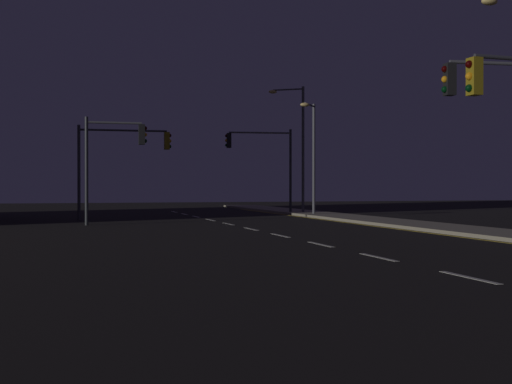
# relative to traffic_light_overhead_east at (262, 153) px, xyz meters

# --- Properties ---
(ground_plane) EXTENTS (112.00, 112.00, 0.00)m
(ground_plane) POSITION_rel_traffic_light_overhead_east_xyz_m (-4.89, -22.33, -3.95)
(ground_plane) COLOR black
(ground_plane) RESTS_ON ground
(lane_markings_center) EXTENTS (0.14, 50.00, 0.01)m
(lane_markings_center) POSITION_rel_traffic_light_overhead_east_xyz_m (-4.89, -18.83, -3.95)
(lane_markings_center) COLOR silver
(lane_markings_center) RESTS_ON ground
(lane_edge_line) EXTENTS (0.14, 53.00, 0.01)m
(lane_edge_line) POSITION_rel_traffic_light_overhead_east_xyz_m (1.02, -17.33, -3.95)
(lane_edge_line) COLOR gold
(lane_edge_line) RESTS_ON ground
(traffic_light_overhead_east) EXTENTS (4.35, 0.72, 5.38)m
(traffic_light_overhead_east) POSITION_rel_traffic_light_overhead_east_xyz_m (0.00, 0.00, 0.00)
(traffic_light_overhead_east) COLOR #2D3033
(traffic_light_overhead_east) RESTS_ON sidewalk_right
(traffic_light_far_right) EXTENTS (4.98, 0.39, 5.05)m
(traffic_light_far_right) POSITION_rel_traffic_light_overhead_east_xyz_m (-9.42, -5.19, -0.33)
(traffic_light_far_right) COLOR #38383D
(traffic_light_far_right) RESTS_ON ground
(traffic_light_far_left) EXTENTS (2.86, 0.35, 5.01)m
(traffic_light_far_left) POSITION_rel_traffic_light_overhead_east_xyz_m (-10.22, -10.04, -0.47)
(traffic_light_far_left) COLOR #2D3033
(traffic_light_far_left) RESTS_ON ground
(traffic_light_near_right) EXTENTS (3.55, 0.59, 5.60)m
(traffic_light_near_right) POSITION_rel_traffic_light_overhead_east_xyz_m (0.21, -24.89, 0.10)
(traffic_light_near_right) COLOR #2D3033
(traffic_light_near_right) RESTS_ON sidewalk_right
(street_lamp_far_end) EXTENTS (2.07, 1.44, 8.15)m
(street_lamp_far_end) POSITION_rel_traffic_light_overhead_east_xyz_m (2.32, -0.33, 1.06)
(street_lamp_far_end) COLOR #4C4C51
(street_lamp_far_end) RESTS_ON sidewalk_right
(street_lamp_median) EXTENTS (1.50, 1.77, 6.67)m
(street_lamp_median) POSITION_rel_traffic_light_overhead_east_xyz_m (2.03, -3.73, 0.26)
(street_lamp_median) COLOR #4C4C51
(street_lamp_median) RESTS_ON sidewalk_right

